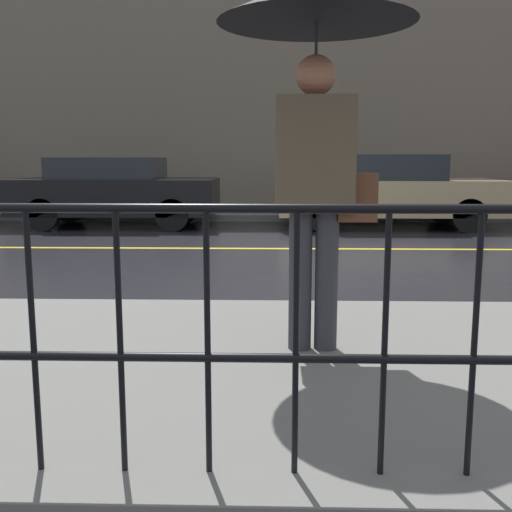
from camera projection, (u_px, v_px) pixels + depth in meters
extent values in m
plane|color=black|center=(289.00, 249.00, 9.09)|extent=(80.00, 80.00, 0.00)
cube|color=slate|center=(314.00, 372.00, 3.64)|extent=(28.00, 3.12, 0.14)
cube|color=slate|center=(284.00, 215.00, 13.76)|extent=(28.00, 1.60, 0.14)
cube|color=gold|center=(289.00, 249.00, 9.08)|extent=(25.20, 0.12, 0.01)
cube|color=#706656|center=(284.00, 79.00, 14.19)|extent=(28.00, 0.30, 6.44)
cylinder|color=black|center=(343.00, 209.00, 2.17)|extent=(12.00, 0.04, 0.04)
cylinder|color=black|center=(340.00, 359.00, 2.26)|extent=(12.00, 0.04, 0.04)
cylinder|color=black|center=(34.00, 343.00, 2.28)|extent=(0.02, 0.02, 1.03)
cylinder|color=black|center=(120.00, 344.00, 2.27)|extent=(0.02, 0.02, 1.03)
cylinder|color=black|center=(208.00, 344.00, 2.26)|extent=(0.02, 0.02, 1.03)
cylinder|color=black|center=(296.00, 345.00, 2.25)|extent=(0.02, 0.02, 1.03)
cylinder|color=black|center=(385.00, 346.00, 2.24)|extent=(0.02, 0.02, 1.03)
cylinder|color=black|center=(474.00, 347.00, 2.24)|extent=(0.02, 0.02, 1.03)
cylinder|color=#333338|center=(300.00, 281.00, 3.80)|extent=(0.15, 0.15, 0.88)
cylinder|color=#333338|center=(326.00, 281.00, 3.79)|extent=(0.15, 0.15, 0.88)
cube|color=brown|center=(315.00, 155.00, 3.67)|extent=(0.48, 0.29, 0.70)
sphere|color=#B46E4F|center=(316.00, 75.00, 3.59)|extent=(0.24, 0.24, 0.24)
cylinder|color=#262628|center=(316.00, 90.00, 3.61)|extent=(0.02, 0.02, 0.77)
cube|color=brown|center=(357.00, 197.00, 3.70)|extent=(0.24, 0.12, 0.30)
cube|color=black|center=(117.00, 196.00, 11.98)|extent=(3.97, 1.76, 0.70)
cube|color=#1E2328|center=(108.00, 168.00, 11.89)|extent=(2.06, 1.62, 0.42)
cylinder|color=black|center=(184.00, 208.00, 12.75)|extent=(0.62, 0.22, 0.62)
cylinder|color=black|center=(172.00, 215.00, 11.23)|extent=(0.62, 0.22, 0.62)
cylinder|color=black|center=(70.00, 208.00, 12.82)|extent=(0.62, 0.22, 0.62)
cylinder|color=black|center=(43.00, 215.00, 11.30)|extent=(0.62, 0.22, 0.62)
cube|color=tan|center=(388.00, 197.00, 11.83)|extent=(4.31, 1.86, 0.68)
cube|color=#1E2328|center=(380.00, 167.00, 11.74)|extent=(2.24, 1.71, 0.48)
cylinder|color=black|center=(443.00, 208.00, 12.65)|extent=(0.64, 0.22, 0.64)
cylinder|color=black|center=(468.00, 216.00, 11.03)|extent=(0.64, 0.22, 0.64)
cylinder|color=black|center=(317.00, 208.00, 12.72)|extent=(0.64, 0.22, 0.64)
cylinder|color=black|center=(323.00, 215.00, 11.11)|extent=(0.64, 0.22, 0.64)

